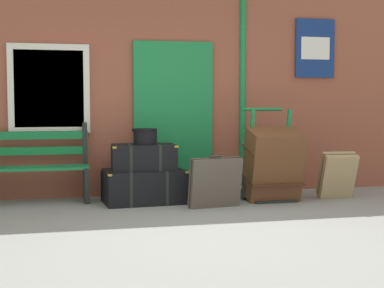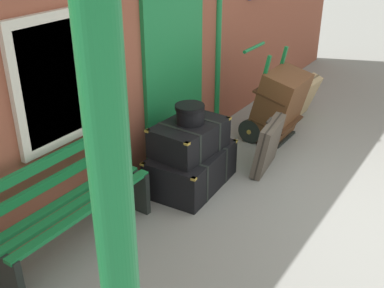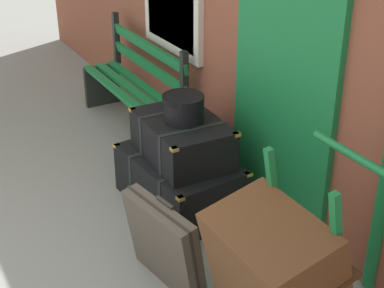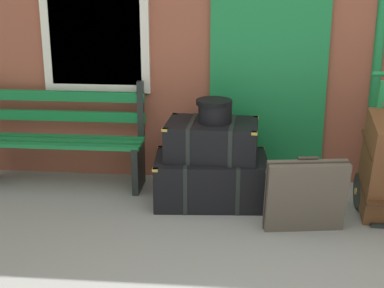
% 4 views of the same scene
% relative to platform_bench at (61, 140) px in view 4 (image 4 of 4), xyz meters
% --- Properties ---
extents(brick_facade, '(10.40, 0.35, 3.20)m').
position_rel_platform_bench_xyz_m(brick_facade, '(1.80, 0.44, 1.15)').
color(brick_facade, brown).
rests_on(brick_facade, ground).
extents(platform_bench, '(1.60, 0.43, 1.01)m').
position_rel_platform_bench_xyz_m(platform_bench, '(0.00, 0.00, 0.00)').
color(platform_bench, '#197A3D').
rests_on(platform_bench, ground).
extents(steamer_trunk_base, '(1.05, 0.72, 0.43)m').
position_rel_platform_bench_xyz_m(steamer_trunk_base, '(1.47, -0.30, -0.23)').
color(steamer_trunk_base, black).
rests_on(steamer_trunk_base, ground).
extents(steamer_trunk_middle, '(0.83, 0.58, 0.33)m').
position_rel_platform_bench_xyz_m(steamer_trunk_middle, '(1.47, -0.27, 0.14)').
color(steamer_trunk_middle, black).
rests_on(steamer_trunk_middle, steamer_trunk_base).
extents(round_hatbox, '(0.32, 0.31, 0.20)m').
position_rel_platform_bench_xyz_m(round_hatbox, '(1.50, -0.27, 0.41)').
color(round_hatbox, black).
rests_on(round_hatbox, steamer_trunk_middle).
extents(suitcase_tan, '(0.67, 0.31, 0.64)m').
position_rel_platform_bench_xyz_m(suitcase_tan, '(2.26, -0.84, -0.14)').
color(suitcase_tan, '#51473D').
rests_on(suitcase_tan, ground).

